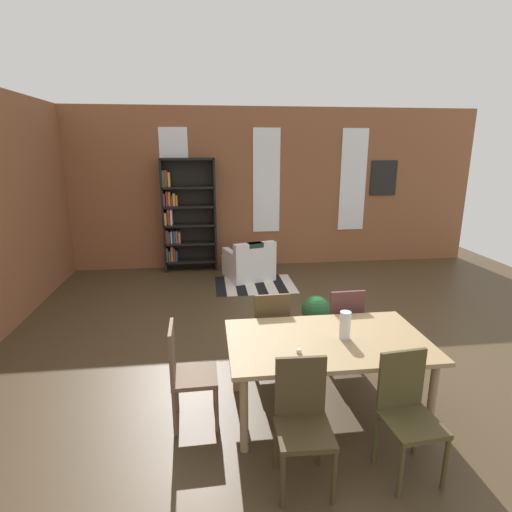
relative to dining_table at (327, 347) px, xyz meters
The scene contains 18 objects.
ground_plane 1.42m from the dining_table, 82.10° to the left, with size 10.18×10.18×0.00m, color #453522.
back_wall_brick 5.16m from the dining_table, 88.05° to the left, with size 8.83×0.12×3.20m, color brown.
window_pane_0 5.38m from the dining_table, 108.32° to the left, with size 0.55×0.02×2.08m, color white.
window_pane_1 5.12m from the dining_table, 88.02° to the left, with size 0.55×0.02×2.08m, color white.
window_pane_2 5.49m from the dining_table, 68.19° to the left, with size 0.55×0.02×2.08m, color white.
dining_table is the anchor object (origin of this frame).
vase_on_table 0.26m from the dining_table, ahead, with size 0.10×0.10×0.26m, color silver.
tealight_candle_0 0.39m from the dining_table, 145.55° to the right, with size 0.04×0.04×0.03m, color silver.
dining_chair_near_right 0.88m from the dining_table, 62.31° to the right, with size 0.44×0.44×0.95m.
dining_chair_far_left 0.88m from the dining_table, 117.97° to the left, with size 0.41×0.41×0.95m.
dining_chair_near_left 0.88m from the dining_table, 117.96° to the right, with size 0.42×0.42×0.95m.
dining_chair_far_right 0.88m from the dining_table, 61.72° to the left, with size 0.41×0.41×0.95m.
dining_chair_head_left 1.29m from the dining_table, behind, with size 0.41×0.41×0.95m.
bookshelf_tall 5.06m from the dining_table, 107.06° to the left, with size 1.05×0.31×2.23m.
armchair_white 4.14m from the dining_table, 93.91° to the left, with size 1.00×1.00×0.75m.
potted_plant_by_shelf 1.77m from the dining_table, 77.79° to the left, with size 0.39×0.39×0.51m.
striped_rug 3.76m from the dining_table, 93.43° to the left, with size 1.43×1.09×0.01m.
framed_picture 5.77m from the dining_table, 61.94° to the left, with size 0.56×0.03×0.72m, color black.
Camera 1 is at (-1.23, -4.49, 2.43)m, focal length 28.37 mm.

